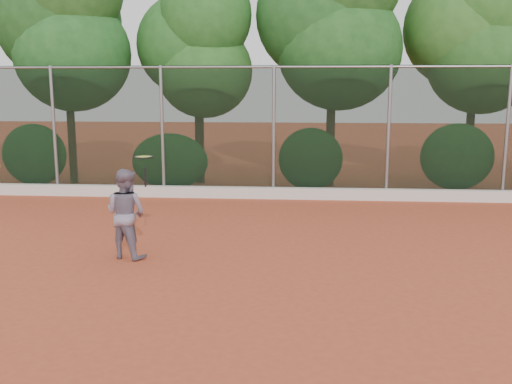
{
  "coord_description": "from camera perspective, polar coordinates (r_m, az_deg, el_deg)",
  "views": [
    {
      "loc": [
        0.71,
        -8.12,
        2.94
      ],
      "look_at": [
        0.0,
        1.0,
        1.25
      ],
      "focal_mm": 40.0,
      "sensor_mm": 36.0,
      "label": 1
    }
  ],
  "objects": [
    {
      "name": "ground",
      "position": [
        8.66,
        -0.52,
        -9.37
      ],
      "size": [
        80.0,
        80.0,
        0.0
      ],
      "primitive_type": "plane",
      "color": "#B2472A",
      "rests_on": "ground"
    },
    {
      "name": "concrete_curb",
      "position": [
        15.21,
        1.71,
        -0.1
      ],
      "size": [
        24.0,
        0.2,
        0.3
      ],
      "primitive_type": "cube",
      "color": "silver",
      "rests_on": "ground"
    },
    {
      "name": "tennis_player",
      "position": [
        10.12,
        -12.89,
        -2.12
      ],
      "size": [
        0.92,
        0.81,
        1.56
      ],
      "primitive_type": "imported",
      "rotation": [
        0.0,
        0.0,
        2.79
      ],
      "color": "slate",
      "rests_on": "ground"
    },
    {
      "name": "chainlink_fence",
      "position": [
        15.17,
        1.78,
        6.38
      ],
      "size": [
        24.09,
        0.09,
        3.5
      ],
      "color": "black",
      "rests_on": "ground"
    },
    {
      "name": "foliage_backdrop",
      "position": [
        17.21,
        0.27,
        15.34
      ],
      "size": [
        23.7,
        3.63,
        7.55
      ],
      "color": "#48321B",
      "rests_on": "ground"
    },
    {
      "name": "tennis_racket",
      "position": [
        9.73,
        -11.16,
        3.23
      ],
      "size": [
        0.37,
        0.37,
        0.53
      ],
      "color": "black",
      "rests_on": "ground"
    }
  ]
}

